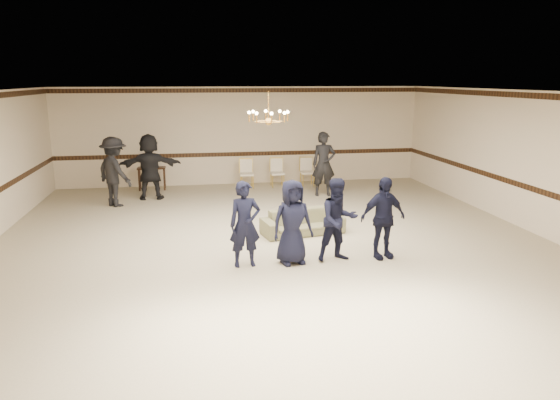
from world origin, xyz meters
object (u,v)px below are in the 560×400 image
(chandelier, at_px, (268,106))
(banquet_chair_mid, at_px, (277,173))
(boy_a, at_px, (245,224))
(boy_b, at_px, (292,222))
(console_table, at_px, (152,178))
(banquet_chair_right, at_px, (307,172))
(adult_right, at_px, (324,164))
(boy_c, at_px, (338,220))
(settee, at_px, (303,222))
(boy_d, at_px, (383,218))
(banquet_chair_left, at_px, (247,174))
(adult_mid, at_px, (150,167))
(adult_left, at_px, (114,172))

(chandelier, relative_size, banquet_chair_mid, 1.03)
(boy_a, relative_size, boy_b, 1.00)
(boy_b, bearing_deg, console_table, 101.88)
(banquet_chair_mid, xyz_separation_m, banquet_chair_right, (1.00, 0.00, 0.00))
(boy_a, relative_size, console_table, 1.88)
(boy_b, xyz_separation_m, adult_right, (2.06, 5.62, 0.15))
(boy_c, bearing_deg, settee, 90.76)
(boy_d, height_order, settee, boy_d)
(banquet_chair_left, relative_size, banquet_chair_right, 1.00)
(adult_mid, distance_m, banquet_chair_right, 5.09)
(adult_mid, height_order, adult_right, same)
(chandelier, relative_size, banquet_chair_left, 1.03)
(adult_mid, bearing_deg, adult_left, 38.09)
(banquet_chair_mid, distance_m, console_table, 4.01)
(console_table, bearing_deg, settee, -54.25)
(chandelier, relative_size, adult_left, 0.49)
(boy_d, relative_size, banquet_chair_left, 1.78)
(settee, distance_m, adult_left, 5.76)
(adult_right, xyz_separation_m, banquet_chair_right, (-0.16, 1.52, -0.50))
(boy_b, xyz_separation_m, boy_d, (1.80, 0.00, 0.00))
(boy_a, relative_size, banquet_chair_right, 1.78)
(boy_b, bearing_deg, boy_c, -10.99)
(chandelier, distance_m, settee, 2.71)
(chandelier, distance_m, boy_a, 2.90)
(chandelier, height_order, banquet_chair_right, chandelier)
(banquet_chair_right, bearing_deg, adult_mid, -165.64)
(boy_c, height_order, banquet_chair_mid, boy_c)
(boy_b, distance_m, adult_right, 5.99)
(boy_c, distance_m, boy_d, 0.90)
(boy_a, xyz_separation_m, banquet_chair_right, (2.80, 7.15, -0.36))
(adult_left, distance_m, adult_mid, 1.14)
(adult_left, bearing_deg, adult_mid, -95.57)
(adult_right, bearing_deg, settee, -106.38)
(adult_right, distance_m, console_table, 5.47)
(boy_a, distance_m, boy_d, 2.70)
(boy_a, bearing_deg, adult_right, 56.89)
(adult_left, bearing_deg, banquet_chair_left, -108.07)
(boy_b, relative_size, boy_c, 1.00)
(chandelier, distance_m, banquet_chair_right, 6.14)
(boy_a, height_order, boy_d, same)
(boy_b, distance_m, banquet_chair_left, 7.16)
(boy_c, distance_m, settee, 1.95)
(boy_b, distance_m, settee, 2.02)
(adult_left, xyz_separation_m, adult_mid, (0.90, 0.70, 0.00))
(adult_left, height_order, banquet_chair_left, adult_left)
(banquet_chair_right, bearing_deg, settee, -102.20)
(chandelier, bearing_deg, console_table, 118.33)
(banquet_chair_right, bearing_deg, boy_b, -103.33)
(boy_c, height_order, banquet_chair_left, boy_c)
(boy_a, xyz_separation_m, boy_c, (1.80, 0.00, 0.00))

